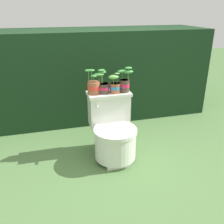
{
  "coord_description": "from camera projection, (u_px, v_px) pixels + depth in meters",
  "views": [
    {
      "loc": [
        -0.56,
        -1.96,
        1.4
      ],
      "look_at": [
        0.03,
        0.16,
        0.47
      ],
      "focal_mm": 40.0,
      "sensor_mm": 36.0,
      "label": 1
    }
  ],
  "objects": [
    {
      "name": "ground_plane",
      "position": [
        114.0,
        163.0,
        2.43
      ],
      "size": [
        12.0,
        12.0,
        0.0
      ],
      "primitive_type": "plane",
      "color": "#4C703D"
    },
    {
      "name": "potted_plant_midleft",
      "position": [
        103.0,
        85.0,
        2.39
      ],
      "size": [
        0.15,
        0.11,
        0.23
      ],
      "color": "#47382D",
      "rests_on": "toilet"
    },
    {
      "name": "potted_plant_left",
      "position": [
        94.0,
        86.0,
        2.37
      ],
      "size": [
        0.14,
        0.12,
        0.24
      ],
      "color": "#9E5638",
      "rests_on": "toilet"
    },
    {
      "name": "toilet",
      "position": [
        113.0,
        131.0,
        2.44
      ],
      "size": [
        0.42,
        0.55,
        0.63
      ],
      "color": "silver",
      "rests_on": "ground"
    },
    {
      "name": "hedge_backdrop",
      "position": [
        88.0,
        74.0,
        3.33
      ],
      "size": [
        3.11,
        0.82,
        1.14
      ],
      "color": "black",
      "rests_on": "ground"
    },
    {
      "name": "potted_plant_middle",
      "position": [
        115.0,
        86.0,
        2.4
      ],
      "size": [
        0.12,
        0.11,
        0.2
      ],
      "color": "#9E5638",
      "rests_on": "toilet"
    },
    {
      "name": "potted_plant_midright",
      "position": [
        125.0,
        82.0,
        2.42
      ],
      "size": [
        0.14,
        0.12,
        0.25
      ],
      "color": "#47382D",
      "rests_on": "toilet"
    }
  ]
}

